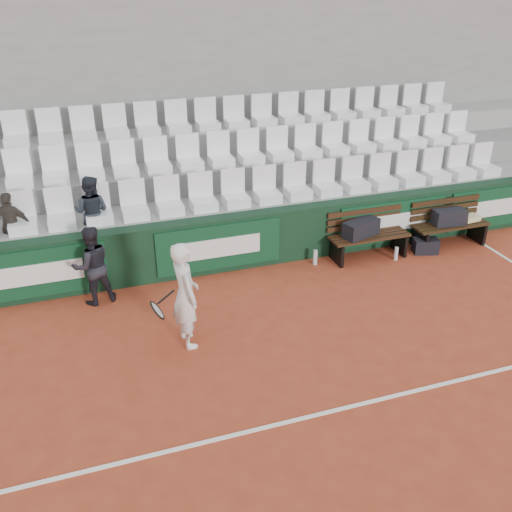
# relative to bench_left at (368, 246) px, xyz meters

# --- Properties ---
(ground) EXTENTS (80.00, 80.00, 0.00)m
(ground) POSITION_rel_bench_left_xyz_m (-2.58, -3.57, -0.23)
(ground) COLOR #A43E25
(ground) RESTS_ON ground
(court_baseline) EXTENTS (18.00, 0.06, 0.01)m
(court_baseline) POSITION_rel_bench_left_xyz_m (-2.58, -3.57, -0.22)
(court_baseline) COLOR white
(court_baseline) RESTS_ON ground
(back_barrier) EXTENTS (18.00, 0.34, 1.00)m
(back_barrier) POSITION_rel_bench_left_xyz_m (-2.51, 0.42, 0.28)
(back_barrier) COLOR black
(back_barrier) RESTS_ON ground
(grandstand_tier_front) EXTENTS (18.00, 0.95, 1.00)m
(grandstand_tier_front) POSITION_rel_bench_left_xyz_m (-2.58, 1.05, 0.28)
(grandstand_tier_front) COLOR #969693
(grandstand_tier_front) RESTS_ON ground
(grandstand_tier_mid) EXTENTS (18.00, 0.95, 1.45)m
(grandstand_tier_mid) POSITION_rel_bench_left_xyz_m (-2.58, 2.00, 0.50)
(grandstand_tier_mid) COLOR gray
(grandstand_tier_mid) RESTS_ON ground
(grandstand_tier_back) EXTENTS (18.00, 0.95, 1.90)m
(grandstand_tier_back) POSITION_rel_bench_left_xyz_m (-2.58, 2.95, 0.72)
(grandstand_tier_back) COLOR #969693
(grandstand_tier_back) RESTS_ON ground
(grandstand_rear_wall) EXTENTS (18.00, 0.30, 4.40)m
(grandstand_rear_wall) POSITION_rel_bench_left_xyz_m (-2.58, 3.58, 1.98)
(grandstand_rear_wall) COLOR gray
(grandstand_rear_wall) RESTS_ON ground
(seat_row_front) EXTENTS (11.90, 0.44, 0.63)m
(seat_row_front) POSITION_rel_bench_left_xyz_m (-2.58, 0.88, 1.09)
(seat_row_front) COLOR white
(seat_row_front) RESTS_ON grandstand_tier_front
(seat_row_mid) EXTENTS (11.90, 0.44, 0.63)m
(seat_row_mid) POSITION_rel_bench_left_xyz_m (-2.58, 1.83, 1.54)
(seat_row_mid) COLOR white
(seat_row_mid) RESTS_ON grandstand_tier_mid
(seat_row_back) EXTENTS (11.90, 0.44, 0.63)m
(seat_row_back) POSITION_rel_bench_left_xyz_m (-2.58, 2.78, 1.99)
(seat_row_back) COLOR white
(seat_row_back) RESTS_ON grandstand_tier_back
(bench_left) EXTENTS (1.50, 0.56, 0.45)m
(bench_left) POSITION_rel_bench_left_xyz_m (0.00, 0.00, 0.00)
(bench_left) COLOR #371F10
(bench_left) RESTS_ON ground
(bench_right) EXTENTS (1.50, 0.56, 0.45)m
(bench_right) POSITION_rel_bench_left_xyz_m (1.72, -0.04, 0.00)
(bench_right) COLOR #301D0E
(bench_right) RESTS_ON ground
(sports_bag_left) EXTENTS (0.76, 0.50, 0.30)m
(sports_bag_left) POSITION_rel_bench_left_xyz_m (-0.17, 0.03, 0.37)
(sports_bag_left) COLOR black
(sports_bag_left) RESTS_ON bench_left
(sports_bag_right) EXTENTS (0.64, 0.35, 0.29)m
(sports_bag_right) POSITION_rel_bench_left_xyz_m (1.68, -0.02, 0.37)
(sports_bag_right) COLOR black
(sports_bag_right) RESTS_ON bench_right
(towel) EXTENTS (0.37, 0.28, 0.09)m
(towel) POSITION_rel_bench_left_xyz_m (2.18, -0.00, 0.27)
(towel) COLOR beige
(towel) RESTS_ON bench_right
(sports_bag_ground) EXTENTS (0.51, 0.39, 0.28)m
(sports_bag_ground) POSITION_rel_bench_left_xyz_m (1.12, -0.17, -0.09)
(sports_bag_ground) COLOR black
(sports_bag_ground) RESTS_ON ground
(water_bottle_near) EXTENTS (0.08, 0.08, 0.28)m
(water_bottle_near) POSITION_rel_bench_left_xyz_m (-1.05, 0.05, -0.09)
(water_bottle_near) COLOR silver
(water_bottle_near) RESTS_ON ground
(water_bottle_far) EXTENTS (0.07, 0.07, 0.25)m
(water_bottle_far) POSITION_rel_bench_left_xyz_m (0.44, -0.26, -0.10)
(water_bottle_far) COLOR silver
(water_bottle_far) RESTS_ON ground
(tennis_player) EXTENTS (0.72, 0.62, 1.58)m
(tennis_player) POSITION_rel_bench_left_xyz_m (-3.77, -1.60, 0.57)
(tennis_player) COLOR silver
(tennis_player) RESTS_ON ground
(ball_kid) EXTENTS (0.72, 0.61, 1.31)m
(ball_kid) POSITION_rel_bench_left_xyz_m (-4.92, -0.01, 0.43)
(ball_kid) COLOR black
(ball_kid) RESTS_ON ground
(spectator_b) EXTENTS (0.71, 0.46, 1.12)m
(spectator_b) POSITION_rel_bench_left_xyz_m (-6.05, 0.93, 1.33)
(spectator_b) COLOR #332D28
(spectator_b) RESTS_ON grandstand_tier_front
(spectator_c) EXTENTS (0.75, 0.69, 1.26)m
(spectator_c) POSITION_rel_bench_left_xyz_m (-4.79, 0.93, 1.40)
(spectator_c) COLOR #1D232C
(spectator_c) RESTS_ON grandstand_tier_front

